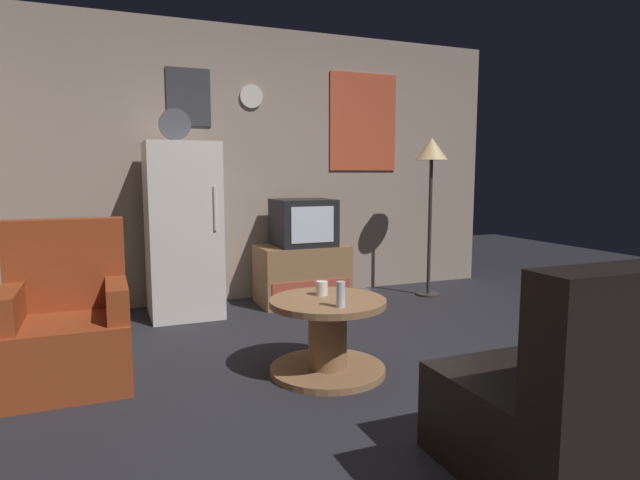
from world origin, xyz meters
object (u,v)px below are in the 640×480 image
object	(u,v)px
standing_lamp	(431,161)
coffee_table	(328,336)
armchair	(67,326)
crt_tv	(303,222)
mug_ceramic_white	(322,288)
fridge	(183,230)
book_stack	(360,294)
wine_glass	(341,294)
tv_stand	(302,274)

from	to	relation	value
standing_lamp	coffee_table	xyz separation A→B (m)	(-1.79, -1.59, -1.12)
armchair	crt_tv	bearing A→B (deg)	33.71
crt_tv	mug_ceramic_white	world-z (taller)	crt_tv
fridge	book_stack	world-z (taller)	fridge
crt_tv	wine_glass	bearing A→B (deg)	-104.41
mug_ceramic_white	book_stack	xyz separation A→B (m)	(1.08, 1.62, -0.47)
fridge	wine_glass	bearing A→B (deg)	-72.69
fridge	armchair	bearing A→B (deg)	-123.79
mug_ceramic_white	armchair	world-z (taller)	armchair
wine_glass	mug_ceramic_white	world-z (taller)	wine_glass
fridge	wine_glass	world-z (taller)	fridge
wine_glass	mug_ceramic_white	xyz separation A→B (m)	(0.01, 0.32, -0.03)
tv_stand	coffee_table	bearing A→B (deg)	-105.34
tv_stand	armchair	bearing A→B (deg)	-146.09
coffee_table	book_stack	distance (m)	2.05
crt_tv	coffee_table	xyz separation A→B (m)	(-0.50, -1.78, -0.54)
book_stack	standing_lamp	bearing A→B (deg)	-11.41
armchair	wine_glass	bearing A→B (deg)	-24.49
mug_ceramic_white	tv_stand	bearing A→B (deg)	73.86
crt_tv	coffee_table	size ratio (longest dim) A/B	0.75
crt_tv	wine_glass	xyz separation A→B (m)	(-0.51, -1.99, -0.23)
book_stack	tv_stand	bearing A→B (deg)	175.02
standing_lamp	armchair	bearing A→B (deg)	-160.96
fridge	mug_ceramic_white	size ratio (longest dim) A/B	19.67
mug_ceramic_white	book_stack	world-z (taller)	mug_ceramic_white
crt_tv	book_stack	xyz separation A→B (m)	(0.58, -0.05, -0.73)
fridge	crt_tv	xyz separation A→B (m)	(1.12, 0.04, 0.02)
crt_tv	armchair	world-z (taller)	crt_tv
book_stack	armchair	bearing A→B (deg)	-153.64
coffee_table	tv_stand	bearing A→B (deg)	74.66
coffee_table	armchair	bearing A→B (deg)	162.84
standing_lamp	fridge	bearing A→B (deg)	176.27
mug_ceramic_white	armchair	xyz separation A→B (m)	(-1.49, 0.35, -0.18)
wine_glass	book_stack	world-z (taller)	wine_glass
wine_glass	mug_ceramic_white	size ratio (longest dim) A/B	1.67
mug_ceramic_white	armchair	distance (m)	1.54
armchair	coffee_table	bearing A→B (deg)	-17.16
fridge	standing_lamp	world-z (taller)	fridge
mug_ceramic_white	book_stack	size ratio (longest dim) A/B	0.43
fridge	armchair	distance (m)	1.60
fridge	standing_lamp	size ratio (longest dim) A/B	1.11
tv_stand	standing_lamp	size ratio (longest dim) A/B	0.53
armchair	book_stack	xyz separation A→B (m)	(2.57, 1.27, -0.29)
crt_tv	standing_lamp	xyz separation A→B (m)	(1.29, -0.19, 0.58)
tv_stand	mug_ceramic_white	distance (m)	1.76
wine_glass	book_stack	size ratio (longest dim) A/B	0.72
coffee_table	wine_glass	xyz separation A→B (m)	(-0.01, -0.21, 0.31)
tv_stand	fridge	bearing A→B (deg)	-178.07
standing_lamp	mug_ceramic_white	bearing A→B (deg)	-140.38
tv_stand	armchair	world-z (taller)	armchair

